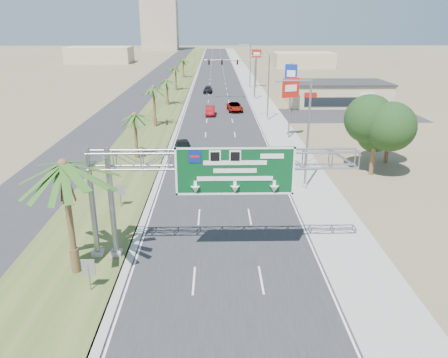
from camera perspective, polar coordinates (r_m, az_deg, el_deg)
name	(u,v)px	position (r m, az deg, el deg)	size (l,w,h in m)	color
road	(217,78)	(126.18, -0.88, 13.10)	(12.00, 300.00, 0.02)	#28282B
sidewalk_right	(247,77)	(126.50, 3.08, 13.11)	(4.00, 300.00, 0.10)	#9E9B93
median_grass	(182,78)	(126.51, -5.53, 13.06)	(7.00, 300.00, 0.12)	#3D4F23
opposing_road	(157,78)	(127.23, -8.76, 12.94)	(8.00, 300.00, 0.02)	#28282B
sign_gantry	(209,168)	(26.62, -1.96, 1.42)	(16.75, 1.24, 7.50)	gray
palm_near	(63,165)	(25.96, -20.31, 1.72)	(5.70, 5.70, 8.35)	brown
palm_row_b	(134,116)	(49.10, -11.62, 8.11)	(3.99, 3.99, 5.95)	brown
palm_row_c	(153,88)	(64.56, -9.21, 11.64)	(3.99, 3.99, 6.75)	brown
palm_row_d	(167,81)	(82.44, -7.49, 12.54)	(3.99, 3.99, 5.45)	brown
palm_row_e	(175,68)	(101.17, -6.37, 14.26)	(3.99, 3.99, 6.15)	brown
palm_row_f	(183,60)	(126.04, -5.37, 15.16)	(3.99, 3.99, 5.75)	brown
streetlight_near	(305,140)	(39.40, 10.58, 5.08)	(3.27, 0.44, 10.00)	gray
streetlight_mid	(267,91)	(68.51, 5.64, 11.43)	(3.27, 0.44, 10.00)	gray
streetlight_far	(249,68)	(104.11, 3.33, 14.27)	(3.27, 0.44, 10.00)	gray
signal_mast	(245,75)	(88.04, 2.72, 13.41)	(10.28, 0.71, 8.00)	gray
store_building	(337,94)	(85.36, 14.51, 10.69)	(18.00, 10.00, 4.00)	tan
oak_near	(376,131)	(45.31, 19.21, 5.99)	(4.50, 4.50, 6.80)	brown
oak_far	(390,128)	(50.17, 20.84, 6.21)	(3.50, 3.50, 5.60)	brown
median_signback_a	(88,269)	(25.96, -17.28, -11.21)	(0.75, 0.08, 2.08)	gray
median_signback_b	(120,191)	(36.62, -13.44, -1.59)	(0.75, 0.08, 2.08)	gray
tower_distant	(160,18)	(267.22, -8.42, 20.12)	(20.00, 16.00, 35.00)	tan
building_distant_left	(100,55)	(181.23, -15.90, 15.33)	(24.00, 14.00, 6.00)	tan
building_distant_right	(303,60)	(158.80, 10.33, 15.05)	(20.00, 12.00, 5.00)	tan
car_left_lane	(183,147)	(51.49, -5.38, 4.24)	(1.83, 4.55, 1.55)	black
car_mid_lane	(210,111)	(73.27, -1.82, 8.91)	(1.59, 4.56, 1.50)	maroon
car_right_lane	(235,107)	(76.70, 1.41, 9.39)	(2.43, 5.27, 1.46)	gray
car_far	(208,90)	(97.62, -2.12, 11.55)	(1.85, 4.54, 1.32)	black
pole_sign_red_near	(291,91)	(57.49, 8.70, 11.28)	(2.33, 1.22, 8.04)	gray
pole_sign_blue	(291,76)	(75.13, 8.73, 13.18)	(1.95, 1.10, 8.28)	gray
pole_sign_red_far	(257,57)	(105.10, 4.27, 15.62)	(2.17, 1.02, 8.96)	gray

